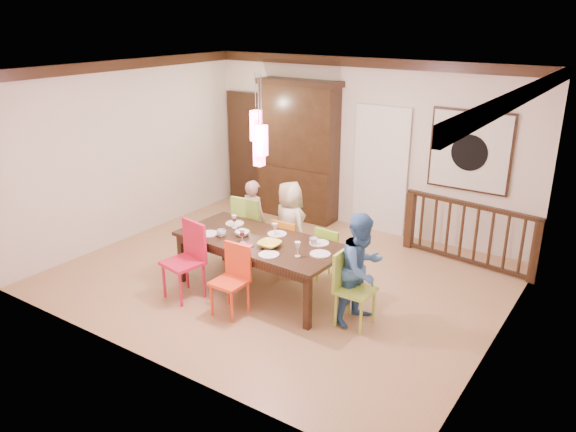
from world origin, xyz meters
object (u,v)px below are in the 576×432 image
Objects in this scene: person_far_left at (254,219)px; person_far_mid at (290,226)px; chair_end_right at (356,284)px; chair_far_left at (253,222)px; dining_table at (261,245)px; china_hutch at (299,150)px; balustrade at (469,232)px; person_end_right at (362,269)px.

person_far_mid reaches higher than person_far_left.
person_far_left is (-2.26, 0.96, 0.08)m from chair_end_right.
chair_far_left is at bearing 68.47° from chair_end_right.
dining_table is at bearing 127.41° from chair_far_left.
chair_far_left is 2.35m from chair_end_right.
chair_end_right is 3.98m from china_hutch.
chair_far_left is at bearing -76.48° from china_hutch.
china_hutch is 2.05× the size of person_far_left.
person_far_mid is (-1.55, 0.90, 0.13)m from chair_end_right.
person_far_mid is (0.71, -0.07, 0.05)m from person_far_left.
china_hutch reaches higher than chair_far_left.
balustrade is at bearing -147.31° from person_far_left.
person_end_right is (1.56, -0.78, 0.03)m from person_far_mid.
china_hutch is at bearing 116.10° from dining_table.
chair_far_left is 0.65m from person_far_mid.
balustrade is 1.51× the size of person_end_right.
person_end_right reaches higher than person_far_left.
person_far_mid reaches higher than chair_end_right.
balustrade is at bearing -121.78° from person_far_mid.
china_hutch is at bearing -179.45° from balustrade.
person_far_left is at bearing 83.03° from person_end_right.
dining_table is 0.82m from person_far_mid.
china_hutch reaches higher than person_far_left.
chair_end_right is at bearing -46.98° from china_hutch.
person_far_left is at bearing -144.67° from balustrade.
china_hutch is at bearing -39.32° from person_far_mid.
person_end_right reaches higher than dining_table.
person_far_mid is (1.13, -1.97, -0.59)m from china_hutch.
person_far_mid is at bearing 178.46° from chair_far_left.
person_far_mid is (-2.13, -1.62, 0.16)m from balustrade.
china_hutch reaches higher than dining_table.
chair_far_left is (-0.73, 0.77, -0.08)m from dining_table.
person_end_right reaches higher than chair_end_right.
dining_table is 1.48m from person_end_right.
china_hutch is 1.88× the size of person_far_mid.
person_far_left is (0.41, -1.90, -0.64)m from china_hutch.
chair_end_right is (1.46, -0.08, -0.14)m from dining_table.
balustrade is 2.47m from person_end_right.
china_hutch is 2.34m from person_far_mid.
chair_end_right is 0.37× the size of china_hutch.
person_far_mid is at bearing 98.50° from dining_table.
chair_far_left is at bearing 25.16° from person_far_mid.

